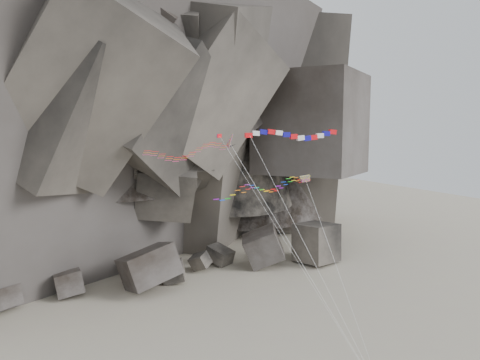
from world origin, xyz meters
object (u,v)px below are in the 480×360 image
parafoil_kite (259,188)px  pennant_kite (254,191)px  delta_kite (185,151)px  banner_kite (293,136)px

parafoil_kite → pennant_kite: size_ratio=0.80×
parafoil_kite → pennant_kite: (-2.30, -2.45, 0.14)m
delta_kite → banner_kite: (13.85, 0.99, 1.19)m
parafoil_kite → delta_kite: bearing=-160.2°
delta_kite → parafoil_kite: (9.31, 0.95, -4.45)m
banner_kite → pennant_kite: (-6.85, -2.50, -5.50)m
pennant_kite → parafoil_kite: bearing=31.9°
banner_kite → delta_kite: bearing=-156.8°
delta_kite → pennant_kite: bearing=8.7°
banner_kite → pennant_kite: banner_kite is taller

